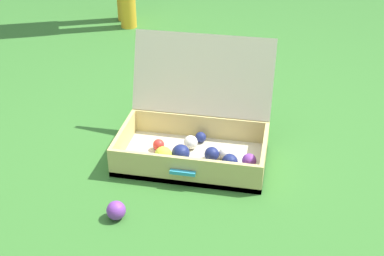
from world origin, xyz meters
TOP-DOWN VIEW (x-y plane):
  - ground_plane at (0.00, 0.00)m, footprint 16.00×16.00m
  - open_suitcase at (-0.04, 0.00)m, footprint 0.67×0.55m
  - stray_ball_on_grass at (-0.26, -0.51)m, footprint 0.08×0.08m

SIDE VIEW (x-z plane):
  - ground_plane at x=0.00m, z-range 0.00..0.00m
  - stray_ball_on_grass at x=-0.26m, z-range 0.00..0.08m
  - open_suitcase at x=-0.04m, z-range -0.14..0.37m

